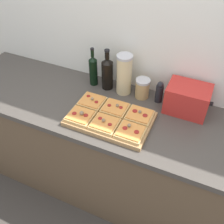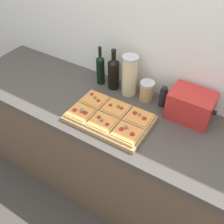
% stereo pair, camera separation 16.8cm
% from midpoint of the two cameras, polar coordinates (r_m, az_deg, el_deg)
% --- Properties ---
extents(ground_plane, '(12.00, 12.00, 0.00)m').
position_cam_midpoint_polar(ground_plane, '(2.31, 0.40, -22.62)').
color(ground_plane, '#3D3833').
extents(wall_back, '(6.00, 0.06, 2.50)m').
position_cam_midpoint_polar(wall_back, '(1.82, 12.15, 13.49)').
color(wall_back, silver).
rests_on(wall_back, ground_plane).
extents(kitchen_counter, '(2.63, 0.67, 0.92)m').
position_cam_midpoint_polar(kitchen_counter, '(2.07, 5.18, -10.18)').
color(kitchen_counter, brown).
rests_on(kitchen_counter, ground_plane).
extents(cutting_board, '(0.53, 0.34, 0.03)m').
position_cam_midpoint_polar(cutting_board, '(1.68, 2.31, -1.61)').
color(cutting_board, '#A37A4C').
rests_on(cutting_board, kitchen_counter).
extents(pizza_slice_back_left, '(0.16, 0.15, 0.05)m').
position_cam_midpoint_polar(pizza_slice_back_left, '(1.78, -1.12, 2.59)').
color(pizza_slice_back_left, tan).
rests_on(pizza_slice_back_left, cutting_board).
extents(pizza_slice_back_center, '(0.16, 0.15, 0.05)m').
position_cam_midpoint_polar(pizza_slice_back_center, '(1.71, 3.69, 0.67)').
color(pizza_slice_back_center, tan).
rests_on(pizza_slice_back_center, cutting_board).
extents(pizza_slice_back_right, '(0.16, 0.15, 0.05)m').
position_cam_midpoint_polar(pizza_slice_back_right, '(1.66, 8.82, -1.38)').
color(pizza_slice_back_right, tan).
rests_on(pizza_slice_back_right, cutting_board).
extents(pizza_slice_front_left, '(0.16, 0.15, 0.06)m').
position_cam_midpoint_polar(pizza_slice_front_left, '(1.68, -4.07, -0.35)').
color(pizza_slice_front_left, tan).
rests_on(pizza_slice_front_left, cutting_board).
extents(pizza_slice_front_center, '(0.16, 0.15, 0.05)m').
position_cam_midpoint_polar(pizza_slice_front_center, '(1.61, 0.90, -2.51)').
color(pizza_slice_front_center, tan).
rests_on(pizza_slice_front_center, cutting_board).
extents(pizza_slice_front_right, '(0.16, 0.15, 0.05)m').
position_cam_midpoint_polar(pizza_slice_front_right, '(1.56, 6.30, -4.81)').
color(pizza_slice_front_right, tan).
rests_on(pizza_slice_front_right, cutting_board).
extents(olive_oil_bottle, '(0.06, 0.06, 0.30)m').
position_cam_midpoint_polar(olive_oil_bottle, '(1.95, -0.04, 9.29)').
color(olive_oil_bottle, black).
rests_on(olive_oil_bottle, kitchen_counter).
extents(wine_bottle, '(0.08, 0.08, 0.31)m').
position_cam_midpoint_polar(wine_bottle, '(1.89, 2.91, 8.44)').
color(wine_bottle, black).
rests_on(wine_bottle, kitchen_counter).
extents(grain_jar_tall, '(0.11, 0.11, 0.30)m').
position_cam_midpoint_polar(grain_jar_tall, '(1.83, 6.48, 7.80)').
color(grain_jar_tall, beige).
rests_on(grain_jar_tall, kitchen_counter).
extents(grain_jar_short, '(0.10, 0.10, 0.14)m').
position_cam_midpoint_polar(grain_jar_short, '(1.84, 10.19, 4.43)').
color(grain_jar_short, tan).
rests_on(grain_jar_short, kitchen_counter).
extents(pepper_mill, '(0.05, 0.05, 0.16)m').
position_cam_midpoint_polar(pepper_mill, '(1.81, 13.73, 3.27)').
color(pepper_mill, black).
rests_on(pepper_mill, kitchen_counter).
extents(toaster_oven, '(0.30, 0.20, 0.19)m').
position_cam_midpoint_polar(toaster_oven, '(1.75, 19.40, 1.20)').
color(toaster_oven, red).
rests_on(toaster_oven, kitchen_counter).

